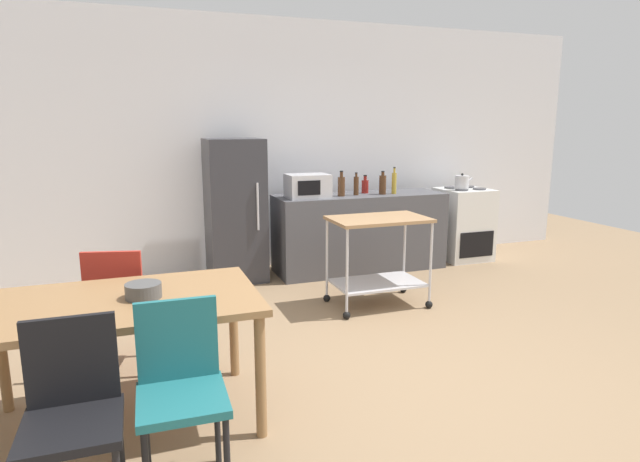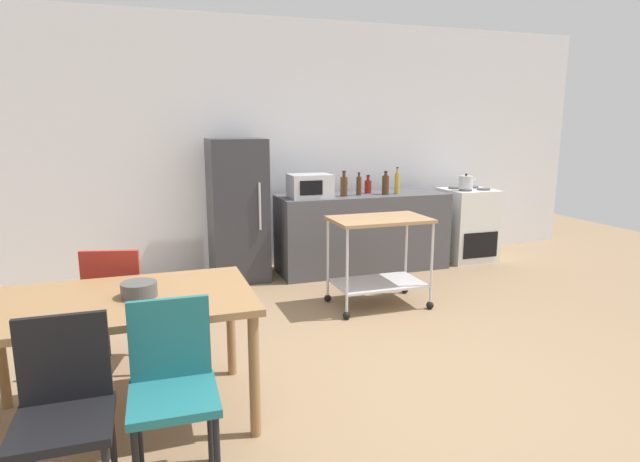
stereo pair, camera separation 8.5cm
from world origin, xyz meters
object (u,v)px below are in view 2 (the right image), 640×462
Objects in this scene: chair_black at (64,407)px; bottle_soda at (359,185)px; chair_teal at (173,382)px; bottle_sesame_oil at (386,184)px; bottle_hot_sauce at (344,186)px; dining_table at (117,312)px; chair_red at (118,299)px; bottle_sparkling_water at (397,183)px; refrigerator at (238,210)px; stove_oven at (467,224)px; kettle at (466,182)px; kitchen_cart at (379,247)px; fruit_bowl at (139,290)px; bottle_vinegar at (368,186)px; microwave at (310,186)px.

bottle_soda reaches higher than chair_black.
bottle_sesame_oil is at bearing 52.01° from chair_teal.
bottle_hot_sauce is at bearing -171.52° from bottle_soda.
dining_table is 1.69× the size of chair_red.
dining_table is at bearing 112.99° from chair_teal.
refrigerator is at bearing 174.01° from bottle_sparkling_water.
dining_table is at bearing -140.30° from bottle_sparkling_water.
stove_oven is (4.09, 1.89, -0.07)m from chair_red.
refrigerator is 2.80m from kettle.
bottle_sparkling_water is at bearing 45.75° from chair_black.
fruit_bowl is at bearing -147.22° from kitchen_cart.
kitchen_cart is at bearing -103.67° from bottle_soda.
dining_table is 1.63× the size of stove_oven.
kitchen_cart is 1.44m from bottle_sparkling_water.
bottle_vinegar is 0.34m from bottle_sparkling_water.
microwave is 0.60m from bottle_soda.
refrigerator is 0.84m from microwave.
chair_black is 1.93× the size of microwave.
kitchen_cart is (1.09, -1.33, -0.20)m from refrigerator.
microwave is at bearing 54.30° from fruit_bowl.
kettle is (3.94, 2.50, 0.33)m from dining_table.
bottle_sparkling_water reaches higher than bottle_soda.
refrigerator is at bearing 129.30° from kitchen_cart.
bottle_vinegar is at bearing 46.02° from fruit_bowl.
refrigerator is 4.97× the size of bottle_sparkling_water.
kettle is (2.00, -0.01, -0.03)m from microwave.
bottle_sparkling_water is at bearing -135.45° from chair_red.
chair_red is at bearing -137.53° from microwave.
bottle_sparkling_water is at bearing -174.00° from stove_oven.
refrigerator reaches higher than bottle_sesame_oil.
stove_oven is at bearing 34.54° from kitchen_cart.
chair_teal is 4.10m from bottle_sesame_oil.
stove_oven is 3.40× the size of bottle_sesame_oil.
microwave is at bearing 179.22° from bottle_hot_sauce.
bottle_sparkling_water reaches higher than kitchen_cart.
refrigerator is at bearing 171.47° from bottle_hot_sauce.
bottle_vinegar reaches higher than chair_red.
bottle_sesame_oil is (-1.21, -0.11, 0.56)m from stove_oven.
chair_red is at bearing -155.70° from kettle.
refrigerator is 3.37× the size of microwave.
chair_black is 4.15× the size of bottle_vinegar.
bottle_hot_sauce is at bearing -8.53° from refrigerator.
bottle_sesame_oil reaches higher than chair_teal.
kitchen_cart is 1.24m from bottle_hot_sauce.
bottle_sparkling_water is (-1.06, -0.11, 0.58)m from stove_oven.
dining_table is 1.65× the size of kitchen_cart.
kettle is (3.97, 1.79, 0.48)m from chair_red.
bottle_sesame_oil is 1.09m from kettle.
bottle_sparkling_water reaches higher than stove_oven.
bottle_soda is (0.59, 0.02, -0.02)m from microwave.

